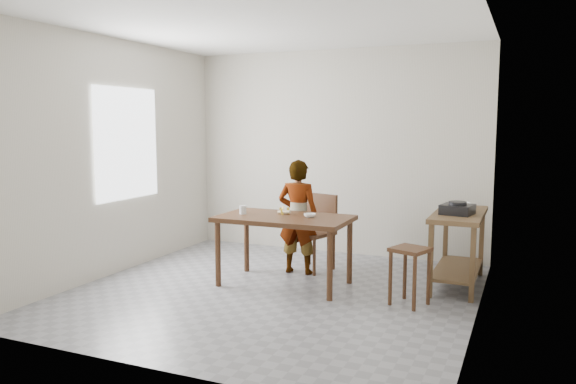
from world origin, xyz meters
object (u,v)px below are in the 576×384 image
at_px(child, 298,217).
at_px(dining_chair, 312,233).
at_px(stool, 410,276).
at_px(dining_table, 284,251).
at_px(prep_counter, 458,249).

distance_m(child, dining_chair, 0.30).
bearing_deg(stool, dining_table, 173.83).
bearing_deg(dining_table, dining_chair, 85.83).
xyz_separation_m(prep_counter, dining_chair, (-1.67, -0.00, 0.05)).
relative_size(dining_table, dining_chair, 1.56).
bearing_deg(dining_table, prep_counter, 22.15).
height_order(dining_table, dining_chair, dining_chair).
xyz_separation_m(prep_counter, stool, (-0.34, -0.85, -0.12)).
height_order(dining_table, stool, dining_table).
bearing_deg(dining_chair, dining_table, -76.43).
bearing_deg(stool, dining_chair, 147.46).
height_order(dining_table, prep_counter, prep_counter).
bearing_deg(prep_counter, dining_table, -157.85).
bearing_deg(dining_table, child, 95.31).
height_order(prep_counter, stool, prep_counter).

